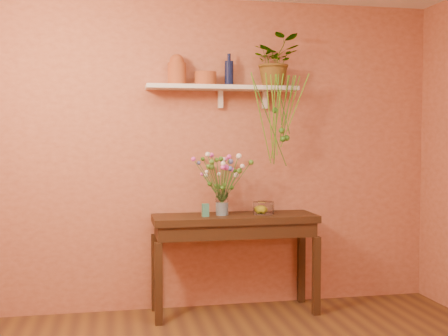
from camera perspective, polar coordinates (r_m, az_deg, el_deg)
room at (r=2.96m, az=5.83°, el=0.39°), size 4.04×4.04×2.70m
sideboard at (r=4.76m, az=1.10°, el=-6.27°), size 1.38×0.44×0.84m
wall_shelf at (r=4.81m, az=-0.05°, el=8.14°), size 1.30×0.24×0.19m
terracotta_jug at (r=4.78m, az=-4.84°, el=9.92°), size 0.20×0.20×0.26m
terracotta_pot at (r=4.79m, az=-1.90°, el=9.12°), size 0.19×0.19×0.11m
blue_bottle at (r=4.86m, az=0.52°, el=9.70°), size 0.08×0.08×0.28m
spider_plant at (r=4.94m, az=5.26°, el=10.83°), size 0.41×0.36×0.44m
plant_fronds at (r=4.75m, az=5.74°, el=4.90°), size 0.49×0.30×0.77m
glass_vase at (r=4.71m, az=-0.20°, el=-3.68°), size 0.11×0.11×0.22m
bouquet at (r=4.68m, az=-0.11°, el=-0.16°), size 0.52×0.46×0.43m
glass_bowl at (r=4.78m, az=4.08°, el=-4.16°), size 0.18×0.18×0.11m
lemon at (r=4.79m, az=3.90°, el=-4.23°), size 0.07×0.07×0.07m
carton at (r=4.63m, az=-1.91°, el=-4.33°), size 0.06×0.04×0.11m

